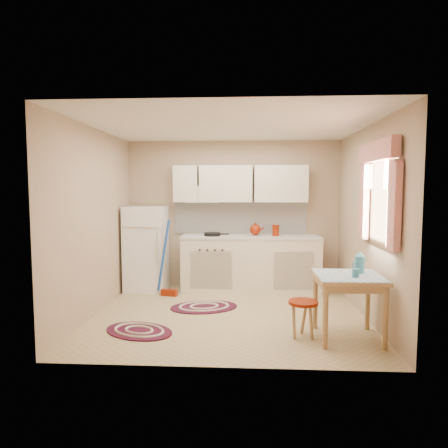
{
  "coord_description": "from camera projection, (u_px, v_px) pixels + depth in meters",
  "views": [
    {
      "loc": [
        0.24,
        -5.23,
        1.68
      ],
      "look_at": [
        -0.08,
        0.25,
        1.2
      ],
      "focal_mm": 32.0,
      "sensor_mm": 36.0,
      "label": 1
    }
  ],
  "objects": [
    {
      "name": "countertop",
      "position": [
        251.0,
        237.0,
        6.56
      ],
      "size": [
        2.27,
        0.62,
        0.04
      ],
      "primitive_type": "cube",
      "color": "silver",
      "rests_on": "base_cabinets"
    },
    {
      "name": "room_shell",
      "position": [
        241.0,
        196.0,
        5.45
      ],
      "size": [
        3.64,
        3.6,
        2.52
      ],
      "color": "tan",
      "rests_on": "ground"
    },
    {
      "name": "fridge",
      "position": [
        146.0,
        248.0,
        6.63
      ],
      "size": [
        0.65,
        0.6,
        1.4
      ],
      "primitive_type": "cube",
      "color": "white",
      "rests_on": "ground"
    },
    {
      "name": "mug",
      "position": [
        356.0,
        273.0,
        4.34
      ],
      "size": [
        0.09,
        0.09,
        0.1
      ],
      "primitive_type": "cylinder",
      "rotation": [
        0.0,
        0.0,
        -0.21
      ],
      "color": "teal",
      "rests_on": "table"
    },
    {
      "name": "rug_left",
      "position": [
        139.0,
        331.0,
        4.72
      ],
      "size": [
        1.02,
        0.87,
        0.02
      ],
      "primitive_type": null,
      "rotation": [
        0.0,
        0.0,
        -0.41
      ],
      "color": "#670B0B",
      "rests_on": "ground"
    },
    {
      "name": "red_kettle",
      "position": [
        255.0,
        230.0,
        6.55
      ],
      "size": [
        0.25,
        0.24,
        0.2
      ],
      "primitive_type": null,
      "rotation": [
        0.0,
        0.0,
        0.35
      ],
      "color": "maroon",
      "rests_on": "countertop"
    },
    {
      "name": "base_cabinets",
      "position": [
        251.0,
        264.0,
        6.6
      ],
      "size": [
        2.25,
        0.6,
        0.88
      ],
      "primitive_type": "cube",
      "color": "#ECE7CD",
      "rests_on": "ground"
    },
    {
      "name": "stool",
      "position": [
        303.0,
        319.0,
        4.53
      ],
      "size": [
        0.41,
        0.41,
        0.42
      ],
      "primitive_type": "cylinder",
      "rotation": [
        0.0,
        0.0,
        -0.24
      ],
      "color": "maroon",
      "rests_on": "ground"
    },
    {
      "name": "coffee_pot",
      "position": [
        360.0,
        262.0,
        4.55
      ],
      "size": [
        0.17,
        0.16,
        0.27
      ],
      "primitive_type": null,
      "rotation": [
        0.0,
        0.0,
        0.39
      ],
      "color": "teal",
      "rests_on": "table"
    },
    {
      "name": "frying_pan",
      "position": [
        212.0,
        234.0,
        6.54
      ],
      "size": [
        0.27,
        0.27,
        0.05
      ],
      "primitive_type": "cylinder",
      "rotation": [
        0.0,
        0.0,
        -0.01
      ],
      "color": "black",
      "rests_on": "countertop"
    },
    {
      "name": "broom",
      "position": [
        169.0,
        258.0,
        6.26
      ],
      "size": [
        0.3,
        0.18,
        1.2
      ],
      "primitive_type": null,
      "rotation": [
        0.0,
        0.0,
        -0.23
      ],
      "color": "blue",
      "rests_on": "ground"
    },
    {
      "name": "table",
      "position": [
        348.0,
        307.0,
        4.48
      ],
      "size": [
        0.72,
        0.72,
        0.72
      ],
      "primitive_type": "cube",
      "color": "tan",
      "rests_on": "ground"
    },
    {
      "name": "red_canister",
      "position": [
        276.0,
        231.0,
        6.53
      ],
      "size": [
        0.14,
        0.14,
        0.16
      ],
      "primitive_type": "cylinder",
      "rotation": [
        0.0,
        0.0,
        0.25
      ],
      "color": "maroon",
      "rests_on": "countertop"
    },
    {
      "name": "rug_center",
      "position": [
        204.0,
        307.0,
        5.68
      ],
      "size": [
        1.09,
        0.86,
        0.02
      ],
      "primitive_type": null,
      "rotation": [
        0.0,
        0.0,
        0.26
      ],
      "color": "#670B0B",
      "rests_on": "ground"
    }
  ]
}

